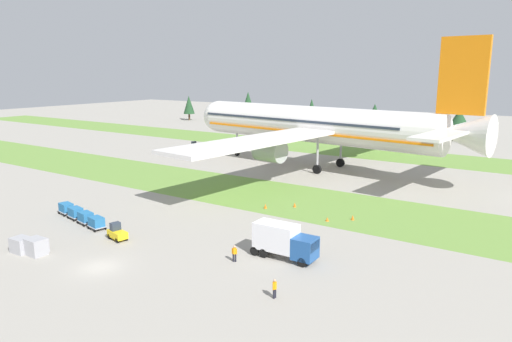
{
  "coord_description": "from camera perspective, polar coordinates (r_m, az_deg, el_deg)",
  "views": [
    {
      "loc": [
        37.08,
        -27.75,
        19.0
      ],
      "look_at": [
        -2.14,
        30.93,
        4.0
      ],
      "focal_mm": 33.24,
      "sensor_mm": 36.0,
      "label": 1
    }
  ],
  "objects": [
    {
      "name": "distant_tree_line",
      "position": [
        145.88,
        18.38,
        6.57
      ],
      "size": [
        179.19,
        10.04,
        11.72
      ],
      "color": "#4C3823",
      "rests_on": "ground"
    },
    {
      "name": "uld_container_2",
      "position": [
        55.99,
        -24.88,
        -8.16
      ],
      "size": [
        2.12,
        1.76,
        1.55
      ],
      "primitive_type": "cube",
      "rotation": [
        0.0,
        0.0,
        0.08
      ],
      "color": "#A3A3A8",
      "rests_on": "ground"
    },
    {
      "name": "cargo_dolly_lead",
      "position": [
        61.15,
        -18.65,
        -5.85
      ],
      "size": [
        2.46,
        1.91,
        1.55
      ],
      "rotation": [
        0.0,
        0.0,
        -1.77
      ],
      "color": "#A3A3A8",
      "rests_on": "ground"
    },
    {
      "name": "baggage_tug",
      "position": [
        56.9,
        -16.38,
        -7.15
      ],
      "size": [
        2.81,
        1.79,
        1.97
      ],
      "rotation": [
        0.0,
        0.0,
        -1.77
      ],
      "color": "yellow",
      "rests_on": "ground"
    },
    {
      "name": "grass_strip_near",
      "position": [
        73.21,
        2.06,
        -3.05
      ],
      "size": [
        320.0,
        17.21,
        0.01
      ],
      "primitive_type": "cube",
      "color": "olive",
      "rests_on": "ground"
    },
    {
      "name": "cargo_dolly_second",
      "position": [
        63.67,
        -19.82,
        -5.23
      ],
      "size": [
        2.46,
        1.91,
        1.55
      ],
      "rotation": [
        0.0,
        0.0,
        -1.77
      ],
      "color": "#A3A3A8",
      "rests_on": "ground"
    },
    {
      "name": "cargo_dolly_fourth",
      "position": [
        68.81,
        -21.88,
        -4.13
      ],
      "size": [
        2.46,
        1.91,
        1.55
      ],
      "rotation": [
        0.0,
        0.0,
        -1.77
      ],
      "color": "#A3A3A8",
      "rests_on": "ground"
    },
    {
      "name": "taxiway_marker_1",
      "position": [
        67.62,
        4.68,
        -4.09
      ],
      "size": [
        0.44,
        0.44,
        0.62
      ],
      "primitive_type": "cone",
      "color": "orange",
      "rests_on": "ground"
    },
    {
      "name": "pushback_tractor",
      "position": [
        117.61,
        -7.38,
        3.0
      ],
      "size": [
        2.73,
        1.59,
        1.97
      ],
      "rotation": [
        0.0,
        0.0,
        4.6
      ],
      "color": "yellow",
      "rests_on": "ground"
    },
    {
      "name": "uld_container_0",
      "position": [
        55.39,
        -24.96,
        -8.25
      ],
      "size": [
        2.01,
        1.61,
        1.79
      ],
      "primitive_type": "cube",
      "rotation": [
        0.0,
        0.0,
        0.0
      ],
      "color": "#A3A3A8",
      "rests_on": "ground"
    },
    {
      "name": "ground_crew_marshaller",
      "position": [
        41.41,
        2.25,
        -13.86
      ],
      "size": [
        0.36,
        0.56,
        1.74
      ],
      "rotation": [
        0.0,
        0.0,
        4.7
      ],
      "color": "black",
      "rests_on": "ground"
    },
    {
      "name": "catering_truck",
      "position": [
        49.18,
        3.36,
        -8.3
      ],
      "size": [
        7.01,
        2.47,
        3.58
      ],
      "rotation": [
        0.0,
        0.0,
        -1.55
      ],
      "color": "#1E4C8E",
      "rests_on": "ground"
    },
    {
      "name": "taxiway_marker_3",
      "position": [
        61.96,
        8.57,
        -5.76
      ],
      "size": [
        0.44,
        0.44,
        0.5
      ],
      "primitive_type": "cone",
      "color": "orange",
      "rests_on": "ground"
    },
    {
      "name": "taxiway_marker_0",
      "position": [
        62.97,
        11.56,
        -5.51
      ],
      "size": [
        0.44,
        0.44,
        0.64
      ],
      "primitive_type": "cone",
      "color": "orange",
      "rests_on": "ground"
    },
    {
      "name": "taxiway_marker_2",
      "position": [
        66.74,
        1.14,
        -4.25
      ],
      "size": [
        0.44,
        0.44,
        0.67
      ],
      "primitive_type": "cone",
      "color": "orange",
      "rests_on": "ground"
    },
    {
      "name": "uld_container_1",
      "position": [
        56.79,
        -26.4,
        -7.97
      ],
      "size": [
        2.08,
        1.7,
        1.64
      ],
      "primitive_type": "cube",
      "rotation": [
        0.0,
        0.0,
        0.05
      ],
      "color": "#A3A3A8",
      "rests_on": "ground"
    },
    {
      "name": "ground_plane",
      "position": [
        50.06,
        -18.27,
        -10.95
      ],
      "size": [
        400.0,
        400.0,
        0.0
      ],
      "primitive_type": "plane",
      "color": "gray"
    },
    {
      "name": "ground_crew_loader",
      "position": [
        48.61,
        -2.62,
        -9.82
      ],
      "size": [
        0.53,
        0.36,
        1.74
      ],
      "rotation": [
        0.0,
        0.0,
        0.35
      ],
      "color": "black",
      "rests_on": "ground"
    },
    {
      "name": "airliner",
      "position": [
        93.25,
        7.63,
        5.54
      ],
      "size": [
        62.13,
        76.91,
        24.21
      ],
      "rotation": [
        0.0,
        0.0,
        1.45
      ],
      "color": "silver",
      "rests_on": "ground"
    },
    {
      "name": "grass_strip_far",
      "position": [
        114.46,
        14.39,
        2.07
      ],
      "size": [
        320.0,
        17.21,
        0.01
      ],
      "primitive_type": "cube",
      "color": "olive",
      "rests_on": "ground"
    },
    {
      "name": "cargo_dolly_third",
      "position": [
        66.23,
        -20.89,
        -4.66
      ],
      "size": [
        2.46,
        1.91,
        1.55
      ],
      "rotation": [
        0.0,
        0.0,
        -1.77
      ],
      "color": "#A3A3A8",
      "rests_on": "ground"
    }
  ]
}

